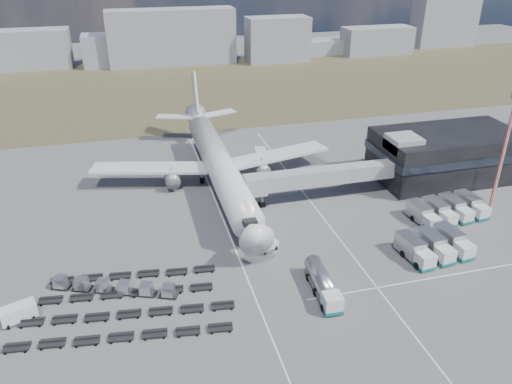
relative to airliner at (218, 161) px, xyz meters
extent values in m
plane|color=#565659|center=(0.00, -32.38, -5.29)|extent=(420.00, 420.00, 0.00)
cube|color=#4C4A2D|center=(0.00, 77.62, -5.29)|extent=(420.00, 90.00, 0.01)
cube|color=silver|center=(-2.00, -27.38, -5.29)|extent=(0.25, 110.00, 0.01)
cube|color=silver|center=(16.00, -27.38, -5.29)|extent=(0.25, 110.00, 0.01)
cube|color=silver|center=(25.00, -40.38, -5.29)|extent=(40.00, 0.25, 0.01)
cube|color=black|center=(48.00, -8.38, -0.29)|extent=(30.00, 16.00, 10.00)
cube|color=#262D38|center=(48.00, -8.38, 0.91)|extent=(30.40, 16.40, 1.60)
cube|color=#939399|center=(36.00, -10.38, 4.21)|extent=(6.00, 6.00, 3.00)
cube|color=#939399|center=(18.10, -11.88, -0.19)|extent=(29.80, 3.00, 3.00)
cube|color=#939399|center=(4.70, -12.38, -0.19)|extent=(4.00, 3.60, 3.40)
cylinder|color=slate|center=(6.20, -11.88, -2.74)|extent=(0.70, 0.70, 5.10)
cylinder|color=black|center=(6.20, -11.88, -4.84)|extent=(1.40, 0.90, 1.40)
cylinder|color=silver|center=(0.00, -2.38, 0.01)|extent=(5.60, 48.00, 5.60)
cone|color=silver|center=(0.00, -28.88, 0.01)|extent=(5.60, 5.00, 5.60)
cone|color=silver|center=(0.00, 25.62, 0.81)|extent=(5.60, 8.00, 5.60)
cube|color=black|center=(0.00, -26.88, 0.81)|extent=(2.20, 2.00, 0.80)
cube|color=silver|center=(-13.00, 2.62, -1.19)|extent=(25.59, 11.38, 0.50)
cube|color=silver|center=(13.00, 2.62, -1.19)|extent=(25.59, 11.38, 0.50)
cylinder|color=slate|center=(-9.50, 0.62, -2.89)|extent=(3.00, 5.00, 3.00)
cylinder|color=slate|center=(9.50, 0.62, -2.89)|extent=(3.00, 5.00, 3.00)
cube|color=silver|center=(-5.50, 27.62, 1.21)|extent=(9.49, 5.63, 0.35)
cube|color=silver|center=(5.50, 27.62, 1.21)|extent=(9.49, 5.63, 0.35)
cube|color=silver|center=(0.00, 28.62, 6.51)|extent=(0.50, 9.06, 11.45)
cylinder|color=slate|center=(0.00, -23.38, -4.04)|extent=(0.50, 0.50, 2.50)
cylinder|color=slate|center=(-3.20, 1.62, -4.04)|extent=(0.60, 0.60, 2.50)
cylinder|color=slate|center=(3.20, 1.62, -4.04)|extent=(0.60, 0.60, 2.50)
cylinder|color=black|center=(0.00, -23.38, -4.79)|extent=(0.50, 1.20, 1.20)
cube|color=gray|center=(-52.04, 124.19, 2.17)|extent=(31.82, 12.00, 14.92)
cube|color=gray|center=(-24.10, 120.33, 1.01)|extent=(14.97, 12.00, 12.60)
cube|color=gray|center=(3.83, 117.37, 5.56)|extent=(50.97, 12.00, 21.71)
cube|color=gray|center=(46.95, 111.88, 3.69)|extent=(25.77, 12.00, 17.96)
cube|color=gray|center=(76.79, 121.87, -2.22)|extent=(37.33, 12.00, 6.15)
cube|color=gray|center=(94.48, 114.96, 0.56)|extent=(30.97, 12.00, 11.71)
cube|color=gray|center=(134.05, 124.66, 6.19)|extent=(29.55, 12.00, 22.97)
cube|color=silver|center=(7.45, -43.53, -3.75)|extent=(2.69, 2.69, 2.44)
cube|color=#126766|center=(7.45, -43.53, -4.71)|extent=(2.81, 2.81, 0.53)
cylinder|color=#B6B6BB|center=(7.75, -38.33, -3.27)|extent=(3.12, 8.11, 2.66)
cube|color=slate|center=(7.75, -38.33, -4.50)|extent=(3.01, 8.10, 0.37)
cylinder|color=black|center=(7.66, -39.92, -4.76)|extent=(2.82, 1.33, 1.17)
cube|color=silver|center=(3.12, -26.43, -4.54)|extent=(3.85, 3.06, 1.51)
cube|color=silver|center=(-33.85, -34.50, -4.09)|extent=(4.98, 3.52, 2.41)
cube|color=silver|center=(11.43, 8.11, -3.63)|extent=(3.46, 6.54, 2.90)
cube|color=#126766|center=(11.43, 8.11, -4.83)|extent=(3.58, 6.66, 0.47)
cube|color=silver|center=(25.31, -37.73, -3.84)|extent=(2.80, 2.70, 2.45)
cube|color=#126766|center=(25.31, -37.73, -4.79)|extent=(2.93, 2.83, 0.50)
cube|color=#B6B6BB|center=(24.91, -33.85, -3.39)|extent=(3.19, 5.38, 2.90)
cube|color=silver|center=(29.09, -37.35, -3.84)|extent=(2.80, 2.70, 2.45)
cube|color=#126766|center=(29.09, -37.35, -4.79)|extent=(2.93, 2.83, 0.50)
cube|color=#B6B6BB|center=(28.69, -33.46, -3.39)|extent=(3.19, 5.38, 2.90)
cube|color=silver|center=(32.86, -36.96, -3.84)|extent=(2.80, 2.70, 2.45)
cube|color=#126766|center=(32.86, -36.96, -4.79)|extent=(2.93, 2.83, 0.50)
cube|color=#B6B6BB|center=(32.46, -33.07, -3.39)|extent=(3.19, 5.38, 2.90)
cube|color=silver|center=(32.84, -27.60, -3.91)|extent=(2.66, 2.56, 2.35)
cube|color=#126766|center=(32.84, -27.60, -4.81)|extent=(2.78, 2.68, 0.48)
cube|color=#B6B6BB|center=(32.49, -23.88, -3.48)|extent=(3.01, 5.12, 2.77)
cube|color=silver|center=(36.45, -27.26, -3.91)|extent=(2.66, 2.56, 2.35)
cube|color=#126766|center=(36.45, -27.26, -4.81)|extent=(2.78, 2.68, 0.48)
cube|color=#B6B6BB|center=(36.10, -23.54, -3.48)|extent=(3.01, 5.12, 2.77)
cube|color=silver|center=(40.06, -26.92, -3.91)|extent=(2.66, 2.56, 2.35)
cube|color=#126766|center=(40.06, -26.92, -4.81)|extent=(2.78, 2.68, 0.48)
cube|color=#B6B6BB|center=(39.71, -23.21, -3.48)|extent=(3.01, 5.12, 2.77)
cube|color=silver|center=(43.67, -26.58, -3.91)|extent=(2.66, 2.56, 2.35)
cube|color=#126766|center=(43.67, -26.58, -4.81)|extent=(2.78, 2.68, 0.48)
cube|color=#B6B6BB|center=(43.32, -22.87, -3.48)|extent=(3.01, 5.12, 2.77)
cube|color=black|center=(-29.05, -28.51, -4.99)|extent=(3.06, 2.49, 0.18)
cube|color=#B6B6BB|center=(-29.05, -28.51, -4.12)|extent=(2.12, 2.12, 1.53)
cube|color=black|center=(-26.03, -29.72, -4.99)|extent=(3.06, 2.49, 0.18)
cube|color=#B6B6BB|center=(-26.03, -29.72, -4.12)|extent=(2.12, 2.12, 1.53)
cube|color=black|center=(-23.01, -30.93, -4.99)|extent=(3.06, 2.49, 0.18)
cube|color=#B6B6BB|center=(-23.01, -30.93, -4.12)|extent=(2.12, 2.12, 1.53)
cube|color=black|center=(-19.99, -32.14, -4.99)|extent=(3.06, 2.49, 0.18)
cube|color=#B6B6BB|center=(-19.99, -32.14, -4.12)|extent=(2.12, 2.12, 1.53)
cube|color=black|center=(-16.97, -33.35, -4.99)|extent=(3.06, 2.49, 0.18)
cube|color=#B6B6BB|center=(-16.97, -33.35, -4.12)|extent=(2.12, 2.12, 1.53)
cube|color=black|center=(-13.94, -34.56, -4.99)|extent=(3.06, 2.49, 0.18)
cube|color=#B6B6BB|center=(-13.94, -34.56, -4.12)|extent=(2.12, 2.12, 1.53)
cube|color=black|center=(-20.74, -41.57, -4.91)|extent=(29.77, 5.20, 0.77)
cube|color=black|center=(-20.20, -37.13, -4.91)|extent=(29.77, 5.20, 0.77)
cube|color=black|center=(-19.65, -32.69, -4.91)|extent=(25.54, 4.69, 0.77)
cube|color=black|center=(-19.11, -28.26, -4.91)|extent=(25.54, 4.69, 0.77)
cylinder|color=red|center=(46.35, -25.63, 5.97)|extent=(0.63, 0.63, 22.53)
cube|color=#565659|center=(46.35, -25.63, -5.16)|extent=(1.80, 1.80, 0.27)
camera|label=1|loc=(-16.43, -93.07, 40.43)|focal=35.00mm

